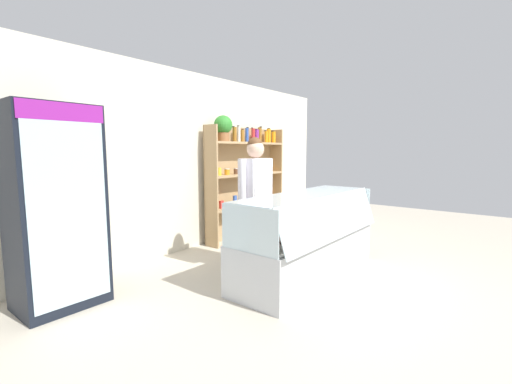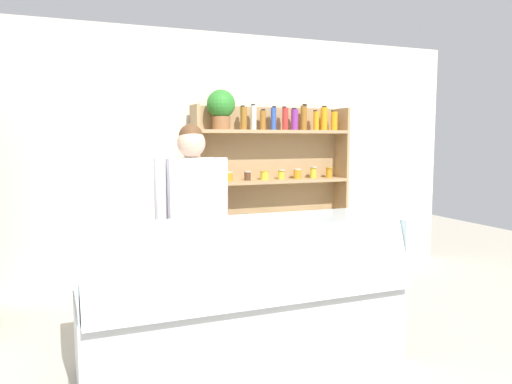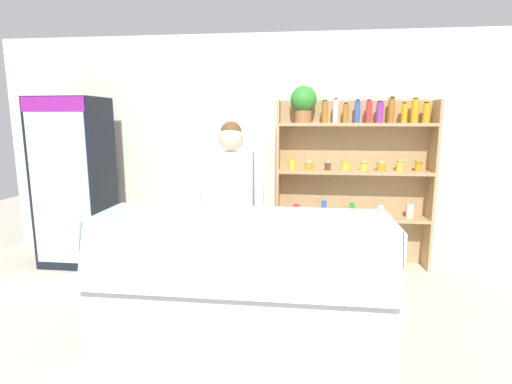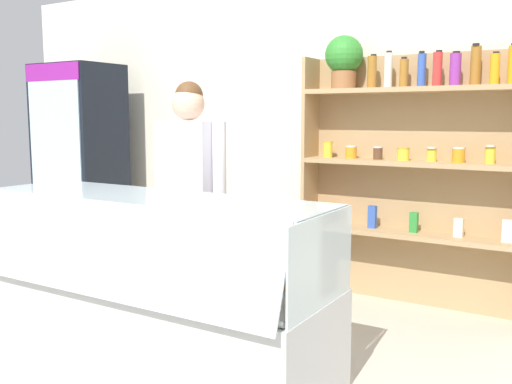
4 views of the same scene
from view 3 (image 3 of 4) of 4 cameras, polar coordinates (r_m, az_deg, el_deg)
name	(u,v)px [view 3 (image 3 of 4)]	position (r m, az deg, el deg)	size (l,w,h in m)	color
ground_plane	(244,349)	(3.23, -1.67, -21.48)	(12.00, 12.00, 0.00)	beige
back_wall	(270,148)	(4.95, 2.06, 6.24)	(6.80, 0.10, 2.70)	silver
drinks_fridge	(75,183)	(5.12, -24.47, 1.23)	(0.76, 0.60, 1.95)	black
shelving_unit	(347,165)	(4.73, 12.83, 3.83)	(1.76, 0.30, 2.07)	tan
deli_display_case	(241,303)	(3.18, -2.14, -15.59)	(2.21, 0.80, 1.01)	silver
shop_clerk	(232,199)	(3.60, -3.51, -0.98)	(0.59, 0.25, 1.69)	#383D51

